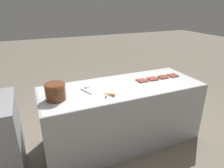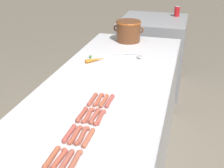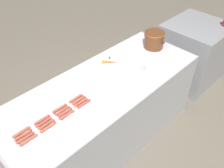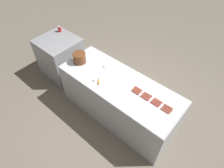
% 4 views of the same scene
% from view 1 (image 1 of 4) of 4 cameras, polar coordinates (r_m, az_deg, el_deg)
% --- Properties ---
extents(ground_plane, '(20.00, 20.00, 0.00)m').
position_cam_1_polar(ground_plane, '(3.14, 2.72, -15.49)').
color(ground_plane, '#756B5B').
extents(griddle_counter, '(0.85, 2.21, 0.88)m').
position_cam_1_polar(griddle_counter, '(2.89, 2.88, -8.57)').
color(griddle_counter, '#ADAFB5').
rests_on(griddle_counter, ground_plane).
extents(hot_dog_0, '(0.03, 0.15, 0.02)m').
position_cam_1_polar(hot_dog_0, '(3.14, 17.67, 2.09)').
color(hot_dog_0, '#B45B3E').
rests_on(hot_dog_0, griddle_counter).
extents(hot_dog_1, '(0.03, 0.15, 0.02)m').
position_cam_1_polar(hot_dog_1, '(3.03, 14.94, 1.67)').
color(hot_dog_1, '#BD5146').
rests_on(hot_dog_1, griddle_counter).
extents(hot_dog_2, '(0.03, 0.15, 0.02)m').
position_cam_1_polar(hot_dog_2, '(2.93, 12.19, 1.18)').
color(hot_dog_2, '#B24F3F').
rests_on(hot_dog_2, griddle_counter).
extents(hot_dog_3, '(0.03, 0.15, 0.02)m').
position_cam_1_polar(hot_dog_3, '(2.83, 9.24, 0.69)').
color(hot_dog_3, '#B15541').
rests_on(hot_dog_3, griddle_counter).
extents(hot_dog_4, '(0.03, 0.15, 0.02)m').
position_cam_1_polar(hot_dog_4, '(3.17, 17.32, 2.31)').
color(hot_dog_4, '#BA5440').
rests_on(hot_dog_4, griddle_counter).
extents(hot_dog_5, '(0.03, 0.15, 0.02)m').
position_cam_1_polar(hot_dog_5, '(3.06, 14.63, 1.87)').
color(hot_dog_5, '#B75540').
rests_on(hot_dog_5, griddle_counter).
extents(hot_dog_6, '(0.03, 0.15, 0.02)m').
position_cam_1_polar(hot_dog_6, '(2.95, 11.78, 1.41)').
color(hot_dog_6, '#BB5643').
rests_on(hot_dog_6, griddle_counter).
extents(hot_dog_7, '(0.03, 0.15, 0.02)m').
position_cam_1_polar(hot_dog_7, '(2.86, 8.75, 0.92)').
color(hot_dog_7, '#BC563F').
rests_on(hot_dog_7, griddle_counter).
extents(hot_dog_8, '(0.03, 0.15, 0.02)m').
position_cam_1_polar(hot_dog_8, '(3.19, 16.95, 2.51)').
color(hot_dog_8, '#B15847').
rests_on(hot_dog_8, griddle_counter).
extents(hot_dog_9, '(0.03, 0.15, 0.02)m').
position_cam_1_polar(hot_dog_9, '(3.08, 14.22, 2.08)').
color(hot_dog_9, '#B05643').
rests_on(hot_dog_9, griddle_counter).
extents(hot_dog_10, '(0.03, 0.15, 0.02)m').
position_cam_1_polar(hot_dog_10, '(2.98, 11.36, 1.62)').
color(hot_dog_10, '#B25645').
rests_on(hot_dog_10, griddle_counter).
extents(hot_dog_11, '(0.03, 0.15, 0.02)m').
position_cam_1_polar(hot_dog_11, '(2.89, 8.47, 1.16)').
color(hot_dog_11, '#BD5B3F').
rests_on(hot_dog_11, griddle_counter).
extents(hot_dog_12, '(0.03, 0.15, 0.02)m').
position_cam_1_polar(hot_dog_12, '(3.22, 16.48, 2.69)').
color(hot_dog_12, '#B35B44').
rests_on(hot_dog_12, griddle_counter).
extents(hot_dog_13, '(0.02, 0.15, 0.02)m').
position_cam_1_polar(hot_dog_13, '(3.11, 13.94, 2.30)').
color(hot_dog_13, '#BE5D43').
rests_on(hot_dog_13, griddle_counter).
extents(hot_dog_14, '(0.03, 0.15, 0.02)m').
position_cam_1_polar(hot_dog_14, '(3.01, 11.11, 1.85)').
color(hot_dog_14, '#B85446').
rests_on(hot_dog_14, griddle_counter).
extents(hot_dog_15, '(0.03, 0.15, 0.02)m').
position_cam_1_polar(hot_dog_15, '(2.91, 8.02, 1.35)').
color(hot_dog_15, '#B84F46').
rests_on(hot_dog_15, griddle_counter).
extents(bean_pot, '(0.30, 0.24, 0.20)m').
position_cam_1_polar(bean_pot, '(2.36, -15.99, -1.88)').
color(bean_pot, brown).
rests_on(bean_pot, griddle_counter).
extents(serving_spoon, '(0.26, 0.14, 0.02)m').
position_cam_1_polar(serving_spoon, '(2.61, -7.31, -1.26)').
color(serving_spoon, '#B7B7BC').
rests_on(serving_spoon, griddle_counter).
extents(carrot, '(0.15, 0.14, 0.03)m').
position_cam_1_polar(carrot, '(2.41, -1.07, -2.92)').
color(carrot, orange).
rests_on(carrot, griddle_counter).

